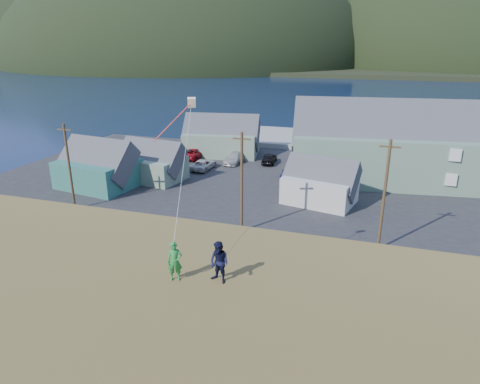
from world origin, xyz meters
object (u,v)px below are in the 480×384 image
at_px(shed_teal, 97,166).
at_px(shed_white, 320,183).
at_px(kite_flyer_green, 175,261).
at_px(shed_palegreen_far, 222,137).
at_px(kite_flyer_navy, 219,262).
at_px(lodge, 440,146).
at_px(shed_palegreen_near, 150,162).
at_px(wharf, 277,137).

bearing_deg(shed_teal, shed_white, 14.44).
height_order(shed_teal, kite_flyer_green, kite_flyer_green).
xyz_separation_m(shed_teal, shed_palegreen_far, (8.79, 18.60, 0.23)).
height_order(shed_white, kite_flyer_navy, kite_flyer_navy).
xyz_separation_m(lodge, kite_flyer_navy, (-13.15, -40.11, 3.42)).
bearing_deg(shed_palegreen_near, kite_flyer_green, -50.17).
height_order(shed_palegreen_near, shed_white, shed_palegreen_near).
relative_size(lodge, kite_flyer_navy, 19.80).
bearing_deg(shed_white, lodge, 53.45).
distance_m(wharf, lodge, 30.15).
xyz_separation_m(shed_white, kite_flyer_navy, (-0.62, -29.13, 5.75)).
bearing_deg(shed_palegreen_far, shed_teal, -124.05).
height_order(wharf, shed_palegreen_near, shed_palegreen_near).
bearing_deg(shed_white, shed_palegreen_far, 148.69).
distance_m(shed_palegreen_near, kite_flyer_green, 37.04).
relative_size(wharf, shed_palegreen_far, 2.15).
bearing_deg(shed_palegreen_near, shed_palegreen_far, 82.22).
distance_m(wharf, shed_white, 31.19).
xyz_separation_m(shed_white, kite_flyer_green, (-2.42, -29.53, 5.71)).
distance_m(wharf, kite_flyer_green, 59.71).
distance_m(lodge, shed_white, 16.82).
bearing_deg(wharf, shed_palegreen_far, -113.57).
xyz_separation_m(shed_palegreen_far, kite_flyer_navy, (16.29, -45.19, 5.20)).
height_order(lodge, shed_white, lodge).
relative_size(shed_palegreen_near, kite_flyer_navy, 5.10).
xyz_separation_m(lodge, shed_palegreen_near, (-33.71, -9.09, -2.36)).
distance_m(shed_palegreen_near, kite_flyer_navy, 37.66).
bearing_deg(wharf, lodge, -37.19).
height_order(shed_teal, shed_white, shed_teal).
bearing_deg(shed_white, kite_flyer_navy, -79.01).
bearing_deg(shed_palegreen_near, wharf, 78.90).
height_order(wharf, shed_palegreen_far, shed_palegreen_far).
height_order(lodge, shed_teal, lodge).
distance_m(shed_palegreen_far, kite_flyer_navy, 48.32).
bearing_deg(kite_flyer_navy, shed_teal, 151.55).
xyz_separation_m(wharf, kite_flyer_green, (8.84, -58.56, 7.61)).
xyz_separation_m(shed_palegreen_far, kite_flyer_green, (14.49, -45.59, 5.16)).
bearing_deg(shed_palegreen_near, kite_flyer_navy, -47.47).
height_order(kite_flyer_green, kite_flyer_navy, kite_flyer_navy).
xyz_separation_m(shed_palegreen_near, shed_white, (21.18, -1.89, 0.02)).
bearing_deg(kite_flyer_navy, shed_palegreen_far, 128.05).
bearing_deg(lodge, shed_palegreen_near, -172.36).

